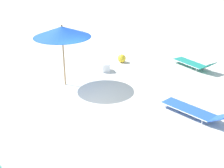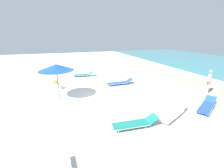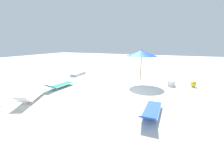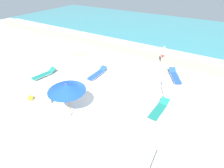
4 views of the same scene
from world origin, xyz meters
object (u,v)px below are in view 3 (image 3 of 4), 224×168
(sun_lounger_near_water_left, at_px, (60,85))
(sun_lounger_beside_umbrella, at_px, (151,111))
(sun_lounger_mid_beach_solo, at_px, (32,96))
(lounger_stack, at_px, (78,74))
(beach_ball, at_px, (193,84))
(cooler_box, at_px, (171,83))
(beach_umbrella, at_px, (142,53))

(sun_lounger_near_water_left, bearing_deg, sun_lounger_beside_umbrella, 168.92)
(sun_lounger_near_water_left, relative_size, sun_lounger_mid_beach_solo, 0.96)
(lounger_stack, bearing_deg, beach_ball, 175.67)
(sun_lounger_mid_beach_solo, xyz_separation_m, cooler_box, (-6.58, -5.67, -0.02))
(beach_umbrella, xyz_separation_m, lounger_stack, (5.93, -0.62, -2.04))
(sun_lounger_near_water_left, bearing_deg, beach_umbrella, -139.98)
(beach_umbrella, xyz_separation_m, sun_lounger_mid_beach_solo, (4.40, 5.63, -1.95))
(sun_lounger_mid_beach_solo, xyz_separation_m, beach_ball, (-7.95, -5.97, -0.01))
(beach_ball, bearing_deg, beach_umbrella, 5.49)
(sun_lounger_beside_umbrella, relative_size, cooler_box, 3.82)
(lounger_stack, relative_size, beach_ball, 4.85)
(sun_lounger_mid_beach_solo, height_order, beach_ball, sun_lounger_mid_beach_solo)
(sun_lounger_near_water_left, bearing_deg, beach_ball, -151.63)
(sun_lounger_mid_beach_solo, bearing_deg, sun_lounger_beside_umbrella, 161.10)
(sun_lounger_near_water_left, bearing_deg, sun_lounger_mid_beach_solo, 99.03)
(sun_lounger_mid_beach_solo, bearing_deg, beach_ball, -168.00)
(lounger_stack, bearing_deg, sun_lounger_mid_beach_solo, 101.10)
(sun_lounger_beside_umbrella, xyz_separation_m, beach_ball, (-1.98, -5.34, -0.01))
(beach_umbrella, relative_size, lounger_stack, 1.28)
(sun_lounger_mid_beach_solo, height_order, cooler_box, sun_lounger_mid_beach_solo)
(sun_lounger_near_water_left, height_order, sun_lounger_mid_beach_solo, sun_lounger_mid_beach_solo)
(cooler_box, bearing_deg, lounger_stack, -70.32)
(sun_lounger_beside_umbrella, height_order, sun_lounger_mid_beach_solo, sun_lounger_mid_beach_solo)
(lounger_stack, distance_m, beach_ball, 9.48)
(beach_umbrella, bearing_deg, lounger_stack, -5.99)
(lounger_stack, relative_size, cooler_box, 3.18)
(sun_lounger_beside_umbrella, bearing_deg, sun_lounger_near_water_left, -15.15)
(sun_lounger_beside_umbrella, relative_size, beach_ball, 5.84)
(beach_umbrella, height_order, sun_lounger_beside_umbrella, beach_umbrella)
(sun_lounger_mid_beach_solo, bearing_deg, sun_lounger_near_water_left, -110.01)
(lounger_stack, height_order, sun_lounger_mid_beach_solo, sun_lounger_mid_beach_solo)
(sun_lounger_near_water_left, bearing_deg, cooler_box, -149.46)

